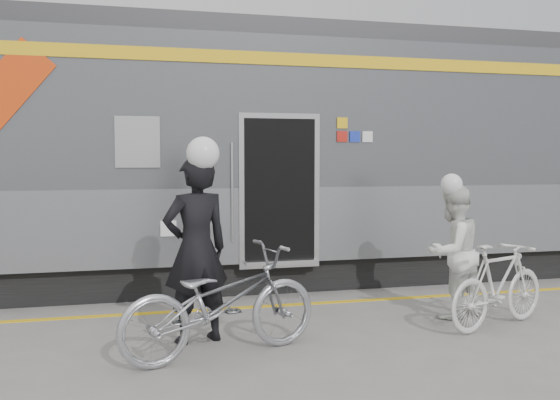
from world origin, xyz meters
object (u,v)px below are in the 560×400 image
object	(u,v)px
man	(196,249)
bicycle_right	(498,285)
bicycle_left	(221,302)
woman	(453,252)

from	to	relation	value
man	bicycle_right	xyz separation A→B (m)	(3.57, -0.28, -0.52)
man	bicycle_left	distance (m)	0.75
man	woman	distance (m)	3.29
man	woman	bearing A→B (deg)	167.82
bicycle_left	woman	bearing A→B (deg)	-91.95
man	woman	world-z (taller)	man
woman	bicycle_right	size ratio (longest dim) A/B	0.99
woman	bicycle_right	bearing A→B (deg)	97.86
bicycle_left	bicycle_right	bearing A→B (deg)	-102.32
bicycle_right	bicycle_left	bearing A→B (deg)	73.78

